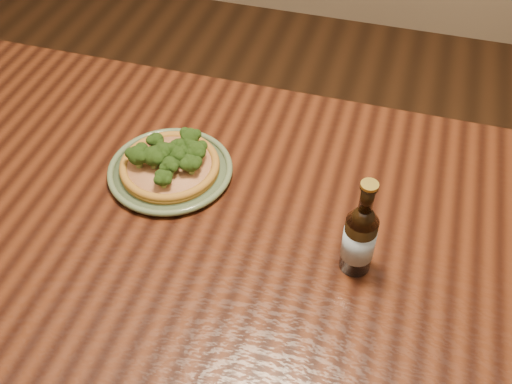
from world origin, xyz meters
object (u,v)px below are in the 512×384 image
(table, at_px, (158,230))
(plate, at_px, (170,170))
(pizza, at_px, (170,162))
(beer_bottle, at_px, (359,238))

(table, distance_m, plate, 0.14)
(plate, bearing_deg, pizza, 53.22)
(plate, xyz_separation_m, pizza, (0.00, 0.00, 0.02))
(beer_bottle, bearing_deg, plate, 177.89)
(table, relative_size, beer_bottle, 7.41)
(plate, relative_size, beer_bottle, 1.25)
(plate, height_order, beer_bottle, beer_bottle)
(table, xyz_separation_m, pizza, (0.01, 0.09, 0.13))
(table, xyz_separation_m, plate, (0.01, 0.09, 0.10))
(plate, height_order, pizza, pizza)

